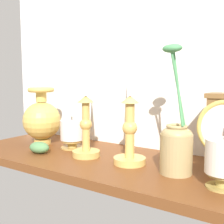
{
  "coord_description": "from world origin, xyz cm",
  "views": [
    {
      "loc": [
        45.94,
        -68.07,
        23.49
      ],
      "look_at": [
        0.7,
        0.0,
        14.0
      ],
      "focal_mm": 45.34,
      "sensor_mm": 36.0,
      "label": 1
    }
  ],
  "objects_px": {
    "brass_vase_bulbous": "(42,119)",
    "candlestick_tall_left": "(130,126)",
    "candlestick_tall_center": "(86,122)",
    "pillar_candle_front": "(72,133)",
    "brass_vase_jar": "(176,142)",
    "pillar_candle_near_clock": "(223,161)"
  },
  "relations": [
    {
      "from": "candlestick_tall_left",
      "to": "brass_vase_jar",
      "type": "height_order",
      "value": "candlestick_tall_left"
    },
    {
      "from": "candlestick_tall_center",
      "to": "brass_vase_bulbous",
      "type": "relative_size",
      "value": 1.65
    },
    {
      "from": "candlestick_tall_center",
      "to": "brass_vase_jar",
      "type": "bearing_deg",
      "value": 0.5
    },
    {
      "from": "candlestick_tall_center",
      "to": "pillar_candle_front",
      "type": "distance_m",
      "value": 0.13
    },
    {
      "from": "candlestick_tall_left",
      "to": "pillar_candle_near_clock",
      "type": "distance_m",
      "value": 0.26
    },
    {
      "from": "candlestick_tall_left",
      "to": "pillar_candle_front",
      "type": "relative_size",
      "value": 3.48
    },
    {
      "from": "candlestick_tall_left",
      "to": "candlestick_tall_center",
      "type": "relative_size",
      "value": 1.12
    },
    {
      "from": "candlestick_tall_left",
      "to": "brass_vase_bulbous",
      "type": "relative_size",
      "value": 1.84
    },
    {
      "from": "brass_vase_bulbous",
      "to": "pillar_candle_near_clock",
      "type": "bearing_deg",
      "value": -7.21
    },
    {
      "from": "candlestick_tall_center",
      "to": "pillar_candle_front",
      "type": "relative_size",
      "value": 3.11
    },
    {
      "from": "candlestick_tall_left",
      "to": "candlestick_tall_center",
      "type": "bearing_deg",
      "value": -176.62
    },
    {
      "from": "pillar_candle_front",
      "to": "pillar_candle_near_clock",
      "type": "bearing_deg",
      "value": -9.98
    },
    {
      "from": "brass_vase_jar",
      "to": "pillar_candle_near_clock",
      "type": "xyz_separation_m",
      "value": [
        0.12,
        -0.04,
        -0.02
      ]
    },
    {
      "from": "brass_vase_bulbous",
      "to": "pillar_candle_front",
      "type": "bearing_deg",
      "value": 3.22
    },
    {
      "from": "pillar_candle_front",
      "to": "brass_vase_jar",
      "type": "bearing_deg",
      "value": -7.84
    },
    {
      "from": "candlestick_tall_left",
      "to": "pillar_candle_front",
      "type": "xyz_separation_m",
      "value": [
        -0.25,
        0.05,
        -0.05
      ]
    },
    {
      "from": "brass_vase_bulbous",
      "to": "candlestick_tall_left",
      "type": "bearing_deg",
      "value": -5.78
    },
    {
      "from": "brass_vase_jar",
      "to": "pillar_candle_front",
      "type": "distance_m",
      "value": 0.4
    },
    {
      "from": "candlestick_tall_center",
      "to": "pillar_candle_near_clock",
      "type": "bearing_deg",
      "value": -4.75
    },
    {
      "from": "pillar_candle_front",
      "to": "pillar_candle_near_clock",
      "type": "distance_m",
      "value": 0.52
    },
    {
      "from": "pillar_candle_near_clock",
      "to": "candlestick_tall_center",
      "type": "bearing_deg",
      "value": 175.25
    },
    {
      "from": "candlestick_tall_center",
      "to": "brass_vase_bulbous",
      "type": "bearing_deg",
      "value": 168.8
    }
  ]
}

